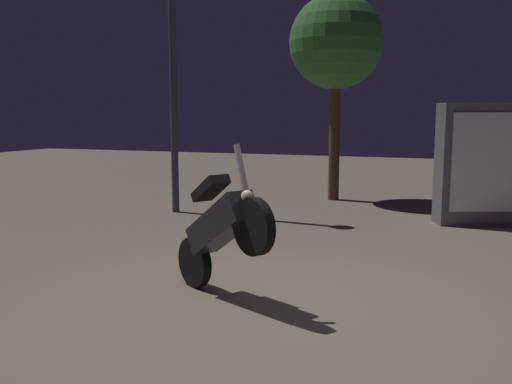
# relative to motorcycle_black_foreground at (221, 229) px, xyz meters

# --- Properties ---
(ground_plane) EXTENTS (40.00, 40.00, 0.00)m
(ground_plane) POSITION_rel_motorcycle_black_foreground_xyz_m (0.49, 0.03, -0.74)
(ground_plane) COLOR #756656
(motorcycle_black_foreground) EXTENTS (1.46, 0.97, 1.63)m
(motorcycle_black_foreground) POSITION_rel_motorcycle_black_foreground_xyz_m (0.00, 0.00, 0.00)
(motorcycle_black_foreground) COLOR black
(motorcycle_black_foreground) RESTS_ON ground_plane
(streetlamp_near) EXTENTS (0.36, 0.36, 5.72)m
(streetlamp_near) POSITION_rel_motorcycle_black_foreground_xyz_m (-3.01, 4.49, 2.83)
(streetlamp_near) COLOR #38383D
(streetlamp_near) RESTS_ON ground_plane
(tree_left_bg) EXTENTS (2.05, 2.05, 4.49)m
(tree_left_bg) POSITION_rel_motorcycle_black_foreground_xyz_m (-0.47, 7.16, 2.68)
(tree_left_bg) COLOR #4C331E
(tree_left_bg) RESTS_ON ground_plane
(kiosk_billboard) EXTENTS (1.67, 1.05, 2.10)m
(kiosk_billboard) POSITION_rel_motorcycle_black_foreground_xyz_m (2.61, 5.34, 0.31)
(kiosk_billboard) COLOR #595960
(kiosk_billboard) RESTS_ON ground_plane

